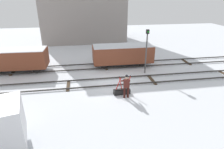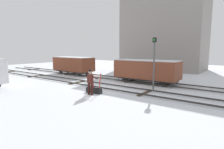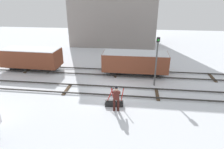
% 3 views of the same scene
% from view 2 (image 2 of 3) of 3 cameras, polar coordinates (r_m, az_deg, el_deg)
% --- Properties ---
extents(ground_plane, '(60.00, 60.00, 0.00)m').
position_cam_2_polar(ground_plane, '(15.03, -1.89, -4.11)').
color(ground_plane, silver).
extents(track_main_line, '(44.00, 1.94, 0.18)m').
position_cam_2_polar(track_main_line, '(15.01, -1.90, -3.71)').
color(track_main_line, '#2D2B28').
rests_on(track_main_line, ground_plane).
extents(track_siding_near, '(44.00, 1.94, 0.18)m').
position_cam_2_polar(track_siding_near, '(18.12, 5.71, -1.74)').
color(track_siding_near, '#2D2B28').
rests_on(track_siding_near, ground_plane).
extents(switch_lever_frame, '(1.30, 0.45, 1.44)m').
position_cam_2_polar(switch_lever_frame, '(13.21, -5.69, -4.72)').
color(switch_lever_frame, black).
rests_on(switch_lever_frame, ground_plane).
extents(rail_worker, '(0.57, 0.70, 1.77)m').
position_cam_2_polar(rail_worker, '(12.55, -6.78, -1.89)').
color(rail_worker, '#351511').
rests_on(rail_worker, ground_plane).
extents(signal_post, '(0.24, 0.32, 4.02)m').
position_cam_2_polar(signal_post, '(14.36, 13.10, 5.00)').
color(signal_post, '#4C4C4C').
rests_on(signal_post, ground_plane).
extents(apartment_building, '(12.34, 7.06, 11.76)m').
position_cam_2_polar(apartment_building, '(30.20, 15.98, 12.80)').
color(apartment_building, gray).
rests_on(apartment_building, ground_plane).
extents(freight_car_back_track, '(5.94, 2.19, 2.16)m').
position_cam_2_polar(freight_car_back_track, '(17.13, 10.78, 1.50)').
color(freight_car_back_track, '#2D2B28').
rests_on(freight_car_back_track, ground_plane).
extents(freight_car_far_end, '(5.66, 2.32, 2.19)m').
position_cam_2_polar(freight_car_far_end, '(23.37, -12.10, 3.15)').
color(freight_car_far_end, '#2D2B28').
rests_on(freight_car_far_end, ground_plane).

